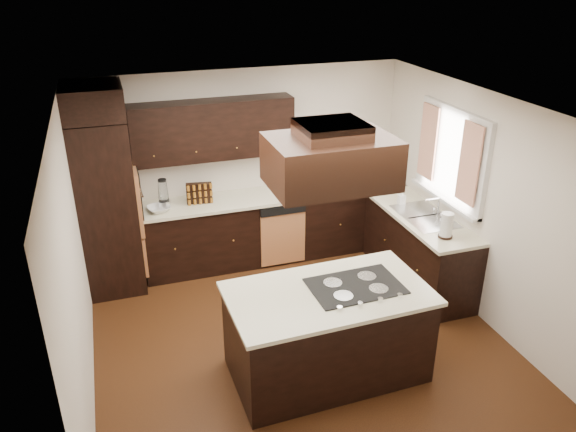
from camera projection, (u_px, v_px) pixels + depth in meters
The scene contains 30 objects.
floor at pixel (297, 336), 6.09m from camera, with size 4.20×4.20×0.02m, color #512B13.
ceiling at pixel (298, 107), 5.03m from camera, with size 4.20×4.20×0.02m, color white.
wall_back at pixel (245, 165), 7.38m from camera, with size 4.20×0.02×2.50m, color beige.
wall_front at pixel (401, 366), 3.74m from camera, with size 4.20×0.02×2.50m, color beige.
wall_left at pixel (72, 266), 4.96m from camera, with size 0.02×4.20×2.50m, color beige.
wall_right at pixel (478, 205), 6.16m from camera, with size 0.02×4.20×2.50m, color beige.
oven_column at pixel (108, 207), 6.60m from camera, with size 0.65×0.75×2.12m, color black.
wall_oven_face at pixel (137, 198), 6.68m from camera, with size 0.05×0.62×0.78m, color #C77C49.
base_cabinets_back at pixel (255, 229), 7.46m from camera, with size 2.93×0.60×0.88m, color black.
base_cabinets_right at pixel (406, 239), 7.19m from camera, with size 0.60×2.40×0.88m, color black.
countertop_back at pixel (254, 198), 7.26m from camera, with size 2.93×0.63×0.04m, color beige.
countertop_right at pixel (409, 207), 6.99m from camera, with size 0.63×2.40×0.04m, color beige.
upper_cabinets at pixel (213, 130), 6.87m from camera, with size 2.00×0.34×0.72m, color black.
dishwasher_front at pixel (283, 239), 7.31m from camera, with size 0.60×0.05×0.72m, color #C77C49.
window_frame at pixel (452, 156), 6.46m from camera, with size 0.06×1.32×1.12m, color silver.
window_pane at pixel (454, 156), 6.47m from camera, with size 0.00×1.20×1.00m, color white.
curtain_left at pixel (469, 164), 6.06m from camera, with size 0.02×0.34×0.90m, color #FCDABE.
curtain_right at pixel (428, 142), 6.78m from camera, with size 0.02×0.34×0.90m, color #FCDABE.
sink_rim at pixel (424, 216), 6.69m from camera, with size 0.52×0.84×0.01m, color silver.
island at pixel (327, 334), 5.38m from camera, with size 1.81×0.99×0.88m, color black.
island_top at pixel (329, 294), 5.19m from camera, with size 1.87×1.05×0.04m, color beige.
cooktop at pixel (355, 286), 5.26m from camera, with size 0.86×0.57×0.01m, color black.
range_hood at pixel (331, 162), 4.73m from camera, with size 1.05×0.72×0.42m, color black.
hood_duct at pixel (332, 130), 4.62m from camera, with size 0.55×0.50×0.13m, color black.
blender_base at pixel (164, 205), 6.88m from camera, with size 0.15×0.15×0.10m, color silver.
blender_pitcher at pixel (163, 191), 6.81m from camera, with size 0.13×0.13×0.26m, color silver.
spice_rack at pixel (199, 193), 7.00m from camera, with size 0.32×0.08×0.26m, color black.
mixing_bowl at pixel (159, 209), 6.81m from camera, with size 0.27×0.27×0.07m, color silver.
soap_bottle at pixel (402, 197), 6.99m from camera, with size 0.08×0.08×0.18m, color silver.
paper_towel at pixel (446, 226), 6.13m from camera, with size 0.13×0.13×0.29m, color silver.
Camera 1 is at (-1.66, -4.70, 3.73)m, focal length 35.00 mm.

